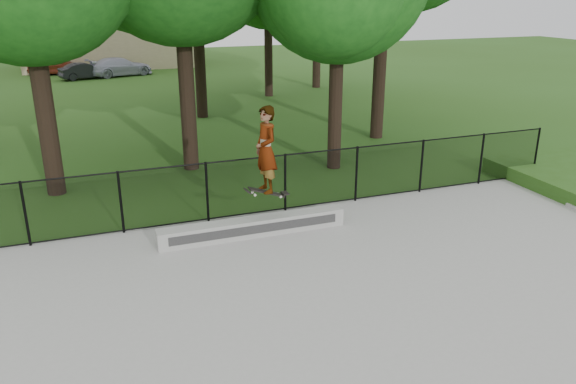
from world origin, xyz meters
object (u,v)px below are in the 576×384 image
(car_b, at_px, (85,71))
(skater_airborne, at_px, (266,151))
(car_a, at_px, (57,65))
(grind_ledge, at_px, (253,227))
(car_c, at_px, (120,67))

(car_b, distance_m, skater_airborne, 27.54)
(car_a, height_order, skater_airborne, skater_airborne)
(grind_ledge, distance_m, car_a, 30.35)
(grind_ledge, height_order, car_a, car_a)
(car_c, bearing_deg, car_a, 44.22)
(car_b, relative_size, car_c, 0.74)
(car_c, relative_size, skater_airborne, 1.79)
(grind_ledge, height_order, car_c, car_c)
(car_a, relative_size, skater_airborne, 1.72)
(grind_ledge, bearing_deg, car_a, 98.54)
(grind_ledge, distance_m, car_c, 27.85)
(car_c, bearing_deg, car_b, 89.37)
(grind_ledge, relative_size, car_b, 1.55)
(grind_ledge, relative_size, skater_airborne, 2.05)
(grind_ledge, bearing_deg, skater_airborne, -24.30)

